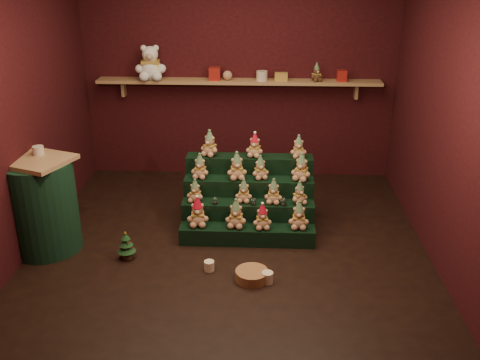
{
  "coord_description": "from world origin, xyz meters",
  "views": [
    {
      "loc": [
        0.33,
        -4.85,
        2.75
      ],
      "look_at": [
        0.09,
        0.25,
        0.62
      ],
      "focal_mm": 40.0,
      "sensor_mm": 36.0,
      "label": 1
    }
  ],
  "objects_px": {
    "snow_globe_a": "(215,201)",
    "mug_right": "(267,277)",
    "mini_christmas_tree": "(126,245)",
    "mug_left": "(209,266)",
    "brown_bear": "(316,72)",
    "white_bear": "(150,58)",
    "snow_globe_b": "(254,202)",
    "snow_globe_c": "(284,202)",
    "riser_tier_front": "(247,235)",
    "wicker_basket": "(252,275)",
    "side_table": "(42,205)"
  },
  "relations": [
    {
      "from": "mug_left",
      "to": "mug_right",
      "type": "relative_size",
      "value": 0.92
    },
    {
      "from": "riser_tier_front",
      "to": "white_bear",
      "type": "height_order",
      "value": "white_bear"
    },
    {
      "from": "snow_globe_c",
      "to": "mug_right",
      "type": "xyz_separation_m",
      "value": [
        -0.16,
        -0.9,
        -0.35
      ]
    },
    {
      "from": "riser_tier_front",
      "to": "snow_globe_b",
      "type": "height_order",
      "value": "snow_globe_b"
    },
    {
      "from": "brown_bear",
      "to": "mini_christmas_tree",
      "type": "bearing_deg",
      "value": -159.47
    },
    {
      "from": "riser_tier_front",
      "to": "snow_globe_c",
      "type": "distance_m",
      "value": 0.51
    },
    {
      "from": "wicker_basket",
      "to": "side_table",
      "type": "bearing_deg",
      "value": 166.81
    },
    {
      "from": "side_table",
      "to": "brown_bear",
      "type": "distance_m",
      "value": 3.59
    },
    {
      "from": "snow_globe_a",
      "to": "snow_globe_b",
      "type": "height_order",
      "value": "snow_globe_a"
    },
    {
      "from": "snow_globe_a",
      "to": "wicker_basket",
      "type": "relative_size",
      "value": 0.26
    },
    {
      "from": "mug_left",
      "to": "side_table",
      "type": "bearing_deg",
      "value": 168.27
    },
    {
      "from": "snow_globe_b",
      "to": "side_table",
      "type": "relative_size",
      "value": 0.08
    },
    {
      "from": "snow_globe_a",
      "to": "mug_right",
      "type": "height_order",
      "value": "snow_globe_a"
    },
    {
      "from": "wicker_basket",
      "to": "snow_globe_a",
      "type": "bearing_deg",
      "value": 115.59
    },
    {
      "from": "snow_globe_a",
      "to": "wicker_basket",
      "type": "height_order",
      "value": "snow_globe_a"
    },
    {
      "from": "mini_christmas_tree",
      "to": "wicker_basket",
      "type": "xyz_separation_m",
      "value": [
        1.24,
        -0.32,
        -0.1
      ]
    },
    {
      "from": "snow_globe_c",
      "to": "mug_left",
      "type": "bearing_deg",
      "value": -134.98
    },
    {
      "from": "mug_right",
      "to": "wicker_basket",
      "type": "height_order",
      "value": "mug_right"
    },
    {
      "from": "side_table",
      "to": "mug_right",
      "type": "height_order",
      "value": "side_table"
    },
    {
      "from": "riser_tier_front",
      "to": "snow_globe_b",
      "type": "xyz_separation_m",
      "value": [
        0.06,
        0.16,
        0.31
      ]
    },
    {
      "from": "riser_tier_front",
      "to": "brown_bear",
      "type": "distance_m",
      "value": 2.37
    },
    {
      "from": "mug_left",
      "to": "brown_bear",
      "type": "xyz_separation_m",
      "value": [
        1.14,
        2.34,
        1.38
      ]
    },
    {
      "from": "snow_globe_b",
      "to": "wicker_basket",
      "type": "distance_m",
      "value": 0.92
    },
    {
      "from": "mini_christmas_tree",
      "to": "mug_left",
      "type": "xyz_separation_m",
      "value": [
        0.83,
        -0.18,
        -0.1
      ]
    },
    {
      "from": "snow_globe_a",
      "to": "snow_globe_c",
      "type": "bearing_deg",
      "value": 0.0
    },
    {
      "from": "mug_left",
      "to": "mug_right",
      "type": "bearing_deg",
      "value": -18.15
    },
    {
      "from": "snow_globe_a",
      "to": "side_table",
      "type": "xyz_separation_m",
      "value": [
        -1.69,
        -0.36,
        0.08
      ]
    },
    {
      "from": "side_table",
      "to": "snow_globe_b",
      "type": "bearing_deg",
      "value": 30.58
    },
    {
      "from": "side_table",
      "to": "white_bear",
      "type": "relative_size",
      "value": 1.81
    },
    {
      "from": "mug_right",
      "to": "wicker_basket",
      "type": "xyz_separation_m",
      "value": [
        -0.14,
        0.04,
        -0.01
      ]
    },
    {
      "from": "snow_globe_c",
      "to": "white_bear",
      "type": "relative_size",
      "value": 0.16
    },
    {
      "from": "side_table",
      "to": "wicker_basket",
      "type": "distance_m",
      "value": 2.2
    },
    {
      "from": "brown_bear",
      "to": "white_bear",
      "type": "bearing_deg",
      "value": 152.86
    },
    {
      "from": "snow_globe_b",
      "to": "snow_globe_c",
      "type": "relative_size",
      "value": 0.88
    },
    {
      "from": "snow_globe_b",
      "to": "brown_bear",
      "type": "xyz_separation_m",
      "value": [
        0.74,
        1.63,
        1.03
      ]
    },
    {
      "from": "riser_tier_front",
      "to": "snow_globe_c",
      "type": "bearing_deg",
      "value": 23.3
    },
    {
      "from": "snow_globe_c",
      "to": "mug_right",
      "type": "bearing_deg",
      "value": -100.3
    },
    {
      "from": "riser_tier_front",
      "to": "mug_left",
      "type": "bearing_deg",
      "value": -121.7
    },
    {
      "from": "snow_globe_b",
      "to": "mug_left",
      "type": "distance_m",
      "value": 0.89
    },
    {
      "from": "white_bear",
      "to": "brown_bear",
      "type": "relative_size",
      "value": 2.45
    },
    {
      "from": "snow_globe_a",
      "to": "snow_globe_b",
      "type": "relative_size",
      "value": 1.05
    },
    {
      "from": "mini_christmas_tree",
      "to": "brown_bear",
      "type": "distance_m",
      "value": 3.19
    },
    {
      "from": "snow_globe_b",
      "to": "brown_bear",
      "type": "bearing_deg",
      "value": 65.68
    },
    {
      "from": "snow_globe_b",
      "to": "wicker_basket",
      "type": "bearing_deg",
      "value": -89.51
    },
    {
      "from": "white_bear",
      "to": "brown_bear",
      "type": "xyz_separation_m",
      "value": [
        2.08,
        0.0,
        -0.16
      ]
    },
    {
      "from": "side_table",
      "to": "mug_right",
      "type": "bearing_deg",
      "value": 7.38
    },
    {
      "from": "mug_right",
      "to": "brown_bear",
      "type": "distance_m",
      "value": 2.93
    },
    {
      "from": "wicker_basket",
      "to": "white_bear",
      "type": "xyz_separation_m",
      "value": [
        -1.35,
        2.48,
        1.54
      ]
    },
    {
      "from": "snow_globe_b",
      "to": "mini_christmas_tree",
      "type": "xyz_separation_m",
      "value": [
        -1.23,
        -0.53,
        -0.25
      ]
    },
    {
      "from": "side_table",
      "to": "snow_globe_a",
      "type": "bearing_deg",
      "value": 32.87
    }
  ]
}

